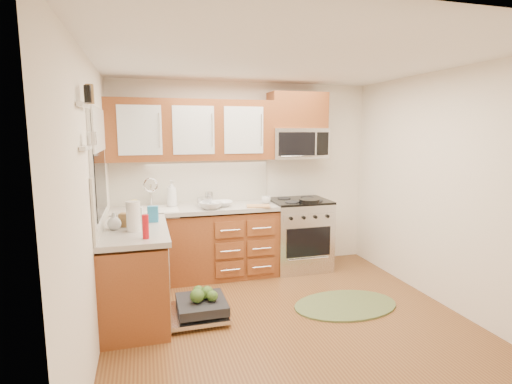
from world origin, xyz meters
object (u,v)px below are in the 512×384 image
object	(u,v)px
sink	(152,219)
stock_pot	(205,202)
range	(299,234)
cup	(266,200)
bowl_b	(211,206)
skillet	(309,201)
paper_towel_roll	(133,216)
bowl_a	(222,204)
rug	(345,305)
cutting_board	(258,206)
microwave	(297,143)
upper_cabinets	(192,130)
dishwasher	(198,309)

from	to	relation	value
sink	stock_pot	world-z (taller)	stock_pot
range	cup	distance (m)	0.69
bowl_b	cup	bearing A→B (deg)	12.60
stock_pot	skillet	bearing A→B (deg)	-10.89
paper_towel_roll	bowl_a	size ratio (longest dim) A/B	1.09
range	bowl_b	distance (m)	1.34
rug	cutting_board	size ratio (longest dim) A/B	3.97
range	paper_towel_roll	size ratio (longest dim) A/B	3.33
bowl_b	microwave	bearing A→B (deg)	13.64
microwave	bowl_b	distance (m)	1.47
upper_cabinets	bowl_a	size ratio (longest dim) A/B	7.80
sink	bowl_b	size ratio (longest dim) A/B	2.26
stock_pot	bowl_a	world-z (taller)	stock_pot
paper_towel_roll	cutting_board	bearing A→B (deg)	29.49
dishwasher	bowl_b	world-z (taller)	bowl_b
microwave	cup	distance (m)	0.88
range	skillet	distance (m)	0.56
sink	upper_cabinets	bearing A→B (deg)	16.45
skillet	upper_cabinets	bearing A→B (deg)	164.60
upper_cabinets	cutting_board	distance (m)	1.26
rug	skillet	world-z (taller)	skillet
cutting_board	upper_cabinets	bearing A→B (deg)	155.05
skillet	paper_towel_roll	bearing A→B (deg)	-159.69
rug	cutting_board	world-z (taller)	cutting_board
sink	skillet	bearing A→B (deg)	-6.98
dishwasher	bowl_b	bearing A→B (deg)	72.26
microwave	bowl_b	world-z (taller)	microwave
dishwasher	rug	xyz separation A→B (m)	(1.57, -0.15, -0.09)
rug	cutting_board	bearing A→B (deg)	122.29
upper_cabinets	range	bearing A→B (deg)	-5.89
sink	rug	distance (m)	2.46
cutting_board	sink	bearing A→B (deg)	171.17
dishwasher	upper_cabinets	bearing A→B (deg)	83.96
paper_towel_roll	bowl_b	bearing A→B (deg)	44.46
rug	microwave	bearing A→B (deg)	91.28
cutting_board	cup	distance (m)	0.26
dishwasher	cutting_board	distance (m)	1.53
skillet	cutting_board	world-z (taller)	skillet
range	rug	distance (m)	1.36
skillet	cutting_board	bearing A→B (deg)	176.59
dishwasher	skillet	distance (m)	2.00
cutting_board	microwave	bearing A→B (deg)	27.21
dishwasher	cutting_board	xyz separation A→B (m)	(0.90, 0.92, 0.84)
skillet	bowl_a	bearing A→B (deg)	169.26
paper_towel_roll	sink	bearing A→B (deg)	79.77
cutting_board	bowl_b	xyz separation A→B (m)	(-0.59, 0.03, 0.03)
upper_cabinets	microwave	world-z (taller)	upper_cabinets
paper_towel_roll	range	bearing A→B (deg)	26.26
microwave	sink	xyz separation A→B (m)	(-1.93, -0.13, -0.90)
skillet	paper_towel_roll	size ratio (longest dim) A/B	0.93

